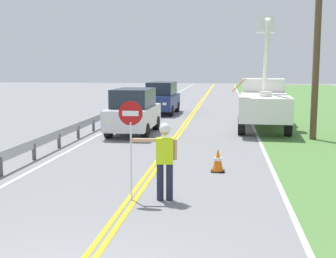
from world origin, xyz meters
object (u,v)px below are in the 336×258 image
at_px(oncoming_suv_second, 162,98).
at_px(utility_bucket_truck, 264,100).
at_px(stop_sign_paddle, 131,128).
at_px(flagger_worker, 164,156).
at_px(traffic_cone_lead, 218,161).
at_px(oncoming_suv_nearest, 134,111).
at_px(utility_pole_near, 317,44).

bearing_deg(oncoming_suv_second, utility_bucket_truck, -46.03).
bearing_deg(utility_bucket_truck, oncoming_suv_second, 133.97).
bearing_deg(stop_sign_paddle, flagger_worker, 6.37).
height_order(oncoming_suv_second, traffic_cone_lead, oncoming_suv_second).
relative_size(flagger_worker, traffic_cone_lead, 2.61).
bearing_deg(flagger_worker, stop_sign_paddle, -173.63).
xyz_separation_m(utility_bucket_truck, oncoming_suv_nearest, (-6.16, -2.72, -0.36)).
xyz_separation_m(oncoming_suv_second, traffic_cone_lead, (4.01, -16.29, -0.72)).
xyz_separation_m(stop_sign_paddle, utility_pole_near, (5.90, 9.74, 2.35)).
distance_m(utility_bucket_truck, oncoming_suv_nearest, 6.74).
xyz_separation_m(flagger_worker, stop_sign_paddle, (-0.76, -0.09, 0.66)).
relative_size(flagger_worker, utility_bucket_truck, 0.26).
xyz_separation_m(oncoming_suv_nearest, utility_pole_near, (8.00, -0.65, 3.00)).
bearing_deg(flagger_worker, traffic_cone_lead, 68.89).
bearing_deg(utility_bucket_truck, utility_pole_near, -61.34).
relative_size(stop_sign_paddle, utility_pole_near, 0.30).
bearing_deg(utility_pole_near, flagger_worker, -118.03).
distance_m(oncoming_suv_nearest, utility_pole_near, 8.57).
xyz_separation_m(utility_bucket_truck, traffic_cone_lead, (-2.11, -9.94, -1.08)).
relative_size(oncoming_suv_nearest, utility_pole_near, 0.60).
xyz_separation_m(oncoming_suv_nearest, oncoming_suv_second, (0.03, 9.06, 0.00)).
bearing_deg(stop_sign_paddle, oncoming_suv_nearest, 101.39).
bearing_deg(oncoming_suv_second, oncoming_suv_nearest, -90.22).
bearing_deg(stop_sign_paddle, utility_bucket_truck, 72.77).
xyz_separation_m(flagger_worker, traffic_cone_lead, (1.19, 3.08, -0.71)).
distance_m(flagger_worker, utility_bucket_truck, 13.44).
height_order(flagger_worker, utility_bucket_truck, utility_bucket_truck).
xyz_separation_m(utility_bucket_truck, utility_pole_near, (1.84, -3.37, 2.64)).
bearing_deg(utility_bucket_truck, stop_sign_paddle, -107.23).
distance_m(oncoming_suv_nearest, oncoming_suv_second, 9.06).
distance_m(stop_sign_paddle, traffic_cone_lead, 3.96).
distance_m(oncoming_suv_second, traffic_cone_lead, 16.79).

